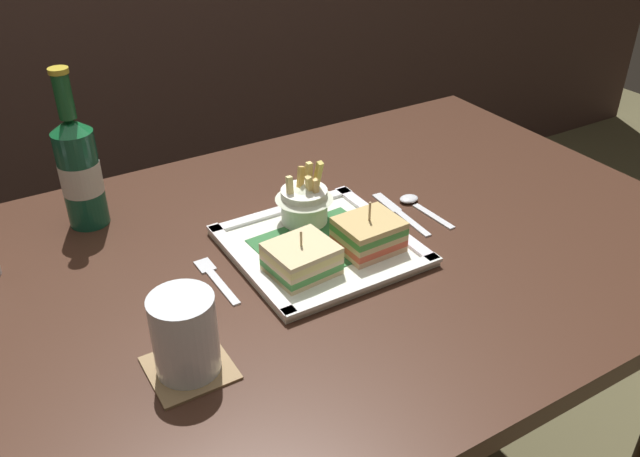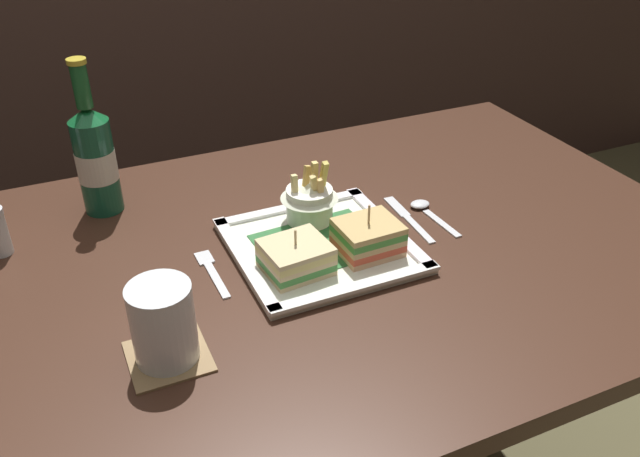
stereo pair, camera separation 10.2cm
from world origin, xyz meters
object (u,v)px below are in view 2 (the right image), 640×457
Objects in this scene: sandwich_half_left at (296,257)px; square_plate at (320,247)px; dining_table at (320,312)px; beer_bottle at (95,158)px; sandwich_half_right at (368,237)px; knife at (407,217)px; water_glass at (164,327)px; fork at (212,271)px; spoon at (425,209)px; fries_cup at (310,199)px.

square_plate is at bearing 37.34° from sandwich_half_left.
beer_bottle is (-0.29, 0.27, 0.23)m from dining_table.
knife is (0.12, 0.08, -0.03)m from sandwich_half_right.
water_glass is at bearing -151.96° from dining_table.
fork is (0.10, 0.16, -0.05)m from water_glass.
sandwich_half_left reaches higher than square_plate.
water_glass reaches higher than sandwich_half_left.
spoon is at bearing 27.53° from sandwich_half_right.
spoon reaches higher than knife.
dining_table is 10.08× the size of spoon.
water_glass is 0.53m from spoon.
sandwich_half_right is at bearing -152.47° from spoon.
sandwich_half_right reaches higher than fork.
water_glass is 0.66× the size of knife.
fork is (-0.23, 0.06, -0.03)m from sandwich_half_right.
knife is (0.16, -0.05, -0.05)m from fries_cup.
sandwich_half_left is at bearing -121.69° from fries_cup.
fries_cup is (0.08, 0.12, 0.02)m from sandwich_half_left.
beer_bottle is 2.11× the size of spoon.
knife is (0.18, 0.03, -0.00)m from square_plate.
knife reaches higher than dining_table.
dining_table is 12.72× the size of sandwich_half_left.
dining_table is at bearing 139.72° from sandwich_half_right.
fries_cup is (-0.04, 0.12, 0.02)m from sandwich_half_right.
fries_cup is at bearing 78.89° from dining_table.
water_glass is at bearing -155.59° from sandwich_half_left.
water_glass is at bearing -163.72° from sandwich_half_right.
square_plate is 0.09m from fries_cup.
beer_bottle is 0.54m from knife.
spoon is at bearing -25.23° from beer_bottle.
beer_bottle is at bearing 91.79° from water_glass.
water_glass is (-0.34, -0.10, 0.01)m from sandwich_half_right.
fork and knife have the same top height.
sandwich_half_right is 0.75× the size of spoon.
water_glass reaches higher than spoon.
fork is (-0.17, 0.02, -0.00)m from square_plate.
beer_bottle is at bearing 146.86° from fries_cup.
sandwich_half_left is (-0.06, -0.05, 0.16)m from dining_table.
square_plate is at bearing -43.60° from beer_bottle.
spoon is at bearing 7.27° from knife.
sandwich_half_right is (0.12, 0.00, 0.00)m from sandwich_half_left.
dining_table is 0.13m from square_plate.
fries_cup reaches higher than fork.
water_glass is at bearing -142.94° from fries_cup.
square_plate is at bearing -101.49° from fries_cup.
sandwich_half_left is 0.14m from fries_cup.
sandwich_half_left is 0.38× the size of beer_bottle.
knife is at bearing -15.53° from fries_cup.
sandwich_half_right is at bearing -70.05° from fries_cup.
sandwich_half_right is (0.06, -0.05, 0.03)m from square_plate.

